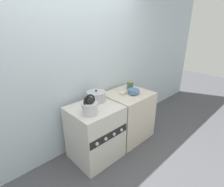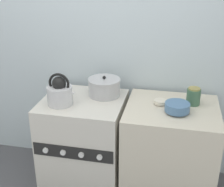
{
  "view_description": "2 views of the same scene",
  "coord_description": "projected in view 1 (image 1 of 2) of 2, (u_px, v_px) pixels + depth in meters",
  "views": [
    {
      "loc": [
        -1.3,
        -1.41,
        1.9
      ],
      "look_at": [
        0.35,
        0.31,
        0.93
      ],
      "focal_mm": 28.0,
      "sensor_mm": 36.0,
      "label": 1
    },
    {
      "loc": [
        0.73,
        -1.93,
        1.91
      ],
      "look_at": [
        0.25,
        0.28,
        0.92
      ],
      "focal_mm": 50.0,
      "sensor_mm": 36.0,
      "label": 2
    }
  ],
  "objects": [
    {
      "name": "counter",
      "position": [
        128.0,
        115.0,
        3.03
      ],
      "size": [
        0.73,
        0.65,
        0.82
      ],
      "color": "beige",
      "rests_on": "ground_plane"
    },
    {
      "name": "wall_back",
      "position": [
        75.0,
        71.0,
        2.51
      ],
      "size": [
        7.0,
        0.06,
        2.5
      ],
      "color": "silver",
      "rests_on": "ground_plane"
    },
    {
      "name": "cooking_pot",
      "position": [
        96.0,
        96.0,
        2.55
      ],
      "size": [
        0.27,
        0.27,
        0.18
      ],
      "color": "#B2B2B7",
      "rests_on": "stove"
    },
    {
      "name": "ground_plane",
      "position": [
        110.0,
        166.0,
        2.5
      ],
      "size": [
        12.0,
        12.0,
        0.0
      ],
      "primitive_type": "plane",
      "color": "#4C4C51"
    },
    {
      "name": "kettle",
      "position": [
        90.0,
        107.0,
        2.18
      ],
      "size": [
        0.25,
        0.2,
        0.26
      ],
      "color": "silver",
      "rests_on": "stove"
    },
    {
      "name": "small_ceramic_bowl",
      "position": [
        122.0,
        93.0,
        2.83
      ],
      "size": [
        0.1,
        0.1,
        0.04
      ],
      "color": "beige",
      "rests_on": "counter"
    },
    {
      "name": "stove",
      "position": [
        95.0,
        132.0,
        2.55
      ],
      "size": [
        0.68,
        0.64,
        0.83
      ],
      "color": "beige",
      "rests_on": "ground_plane"
    },
    {
      "name": "enamel_bowl",
      "position": [
        133.0,
        91.0,
        2.83
      ],
      "size": [
        0.19,
        0.19,
        0.08
      ],
      "color": "#4C729E",
      "rests_on": "counter"
    },
    {
      "name": "storage_jar",
      "position": [
        130.0,
        86.0,
        3.01
      ],
      "size": [
        0.11,
        0.11,
        0.14
      ],
      "color": "#3F664C",
      "rests_on": "counter"
    }
  ]
}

